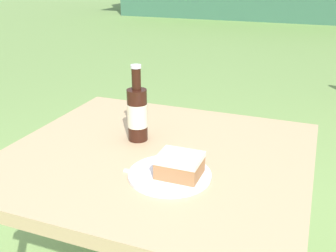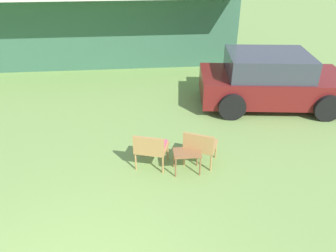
% 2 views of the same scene
% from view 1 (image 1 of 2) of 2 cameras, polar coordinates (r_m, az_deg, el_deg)
% --- Properties ---
extents(patio_table, '(0.92, 0.84, 0.73)m').
position_cam_1_polar(patio_table, '(1.25, -1.68, -6.54)').
color(patio_table, tan).
rests_on(patio_table, ground_plane).
extents(cake_on_plate, '(0.23, 0.23, 0.07)m').
position_cam_1_polar(cake_on_plate, '(1.07, 1.05, -6.31)').
color(cake_on_plate, white).
rests_on(cake_on_plate, patio_table).
extents(cola_bottle_near, '(0.07, 0.07, 0.25)m').
position_cam_1_polar(cola_bottle_near, '(1.27, -4.48, 1.92)').
color(cola_bottle_near, black).
rests_on(cola_bottle_near, patio_table).
extents(fork, '(0.17, 0.03, 0.01)m').
position_cam_1_polar(fork, '(1.09, -2.22, -7.01)').
color(fork, silver).
rests_on(fork, patio_table).
extents(loose_bottle_cap, '(0.03, 0.03, 0.01)m').
position_cam_1_polar(loose_bottle_cap, '(1.30, -3.75, -1.81)').
color(loose_bottle_cap, silver).
rests_on(loose_bottle_cap, patio_table).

